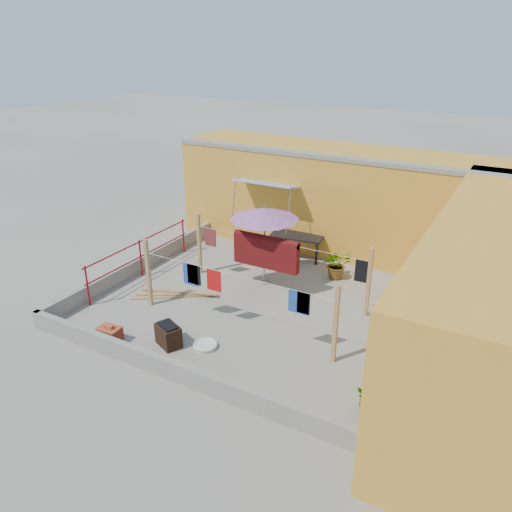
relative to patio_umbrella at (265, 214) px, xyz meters
name	(u,v)px	position (x,y,z in m)	size (l,w,h in m)	color
ground	(262,304)	(0.57, -1.15, -2.03)	(80.00, 80.00, 0.00)	#9E998E
wall_back	(347,200)	(1.07, 3.54, -0.42)	(11.00, 3.27, 3.21)	orange
wall_right	(491,297)	(5.77, -1.15, -0.43)	(2.40, 9.00, 3.20)	orange
parapet_front	(176,371)	(0.57, -4.73, -1.81)	(8.30, 0.16, 0.44)	gray
parapet_left	(140,264)	(-3.51, -1.15, -1.81)	(0.16, 7.30, 0.44)	gray
red_railing	(140,253)	(-3.28, -1.35, -1.31)	(0.05, 4.20, 1.10)	maroon
clothesline_rig	(264,257)	(0.32, -0.61, -0.96)	(5.09, 2.35, 1.80)	tan
patio_umbrella	(265,214)	(0.00, 0.00, 0.00)	(2.42, 2.42, 2.26)	gray
outdoor_table	(297,237)	(0.04, 2.05, -1.34)	(1.72, 1.06, 0.76)	black
brick_stack	(110,335)	(-1.60, -4.35, -1.84)	(0.53, 0.40, 0.44)	#B54329
lumber_pile	(174,294)	(-1.69, -1.91, -1.96)	(2.01, 1.32, 0.13)	tan
brazier	(168,335)	(-0.36, -3.80, -1.77)	(0.70, 0.59, 0.53)	black
white_basin	(205,345)	(0.40, -3.48, -1.98)	(0.55, 0.55, 0.09)	silver
water_jug_a	(398,319)	(3.88, -0.45, -1.86)	(0.24, 0.24, 0.37)	silver
water_jug_b	(414,295)	(3.91, 1.06, -1.89)	(0.20, 0.20, 0.32)	silver
green_hose	(432,292)	(4.27, 1.65, -1.99)	(0.56, 0.56, 0.08)	#1B7B22
plant_back_a	(337,264)	(1.67, 1.28, -1.59)	(0.78, 0.68, 0.87)	#1B5117
plant_back_b	(412,290)	(3.87, 0.92, -1.71)	(0.36, 0.36, 0.63)	#1B5117
plant_right_a	(418,299)	(4.16, 0.33, -1.61)	(0.44, 0.30, 0.84)	#1B5117
plant_right_b	(410,327)	(4.27, -0.99, -1.67)	(0.39, 0.31, 0.71)	#1B5117
plant_right_c	(370,404)	(4.27, -3.87, -1.72)	(0.54, 0.47, 0.60)	#1B5117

